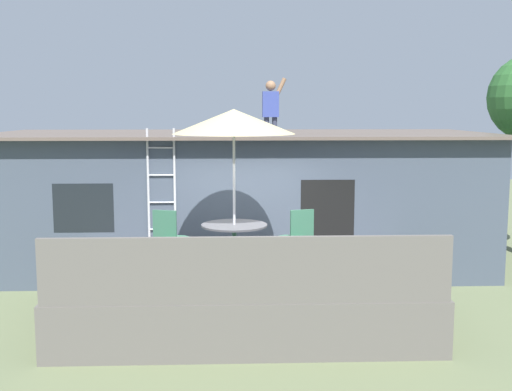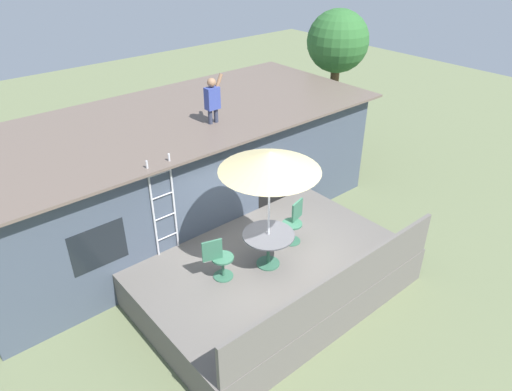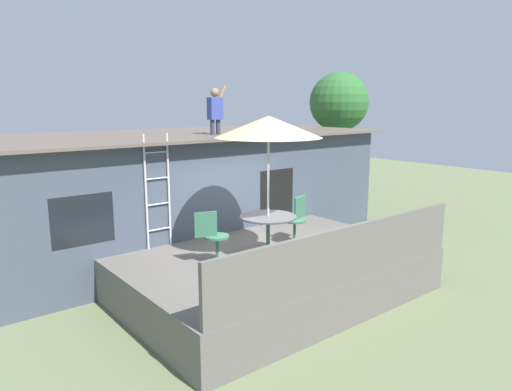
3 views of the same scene
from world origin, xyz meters
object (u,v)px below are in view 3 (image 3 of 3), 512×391
(patio_chair_right, at_px, (297,220))
(backyard_tree, at_px, (339,104))
(patio_umbrella, at_px, (269,127))
(step_ladder, at_px, (158,191))
(patio_table, at_px, (268,224))
(person_figure, at_px, (215,108))
(patio_chair_left, at_px, (213,237))

(patio_chair_right, xyz_separation_m, backyard_tree, (5.73, 4.03, 2.28))
(patio_umbrella, bearing_deg, step_ladder, 127.39)
(patio_table, relative_size, patio_umbrella, 0.41)
(person_figure, bearing_deg, patio_table, -105.08)
(patio_chair_left, bearing_deg, patio_table, -0.00)
(patio_chair_left, height_order, backyard_tree, backyard_tree)
(patio_chair_right, relative_size, backyard_tree, 0.20)
(patio_table, xyz_separation_m, patio_chair_right, (0.98, 0.28, -0.13))
(step_ladder, xyz_separation_m, backyard_tree, (8.02, 2.59, 1.63))
(person_figure, xyz_separation_m, backyard_tree, (5.96, 1.53, 0.08))
(patio_table, xyz_separation_m, step_ladder, (-1.32, 1.72, 0.51))
(patio_table, height_order, patio_umbrella, patio_umbrella)
(patio_table, distance_m, patio_chair_left, 1.05)
(patio_table, xyz_separation_m, patio_umbrella, (-0.00, 0.00, 1.76))
(step_ladder, distance_m, person_figure, 2.79)
(person_figure, distance_m, patio_chair_left, 3.75)
(patio_table, relative_size, patio_chair_left, 1.13)
(patio_chair_left, relative_size, backyard_tree, 0.20)
(patio_chair_right, bearing_deg, backyard_tree, -160.63)
(step_ladder, xyz_separation_m, person_figure, (2.06, 1.06, 1.55))
(patio_table, relative_size, patio_chair_right, 1.13)
(patio_table, distance_m, patio_chair_right, 1.03)
(patio_chair_right, bearing_deg, patio_chair_left, -16.50)
(backyard_tree, bearing_deg, patio_umbrella, -147.28)
(person_figure, bearing_deg, patio_chair_left, -125.25)
(patio_chair_left, bearing_deg, step_ladder, 119.25)
(patio_table, relative_size, backyard_tree, 0.23)
(person_figure, height_order, backyard_tree, backyard_tree)
(patio_chair_right, bearing_deg, person_figure, -100.48)
(patio_umbrella, bearing_deg, backyard_tree, 32.72)
(patio_chair_left, bearing_deg, person_figure, 71.54)
(person_figure, bearing_deg, backyard_tree, 14.39)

